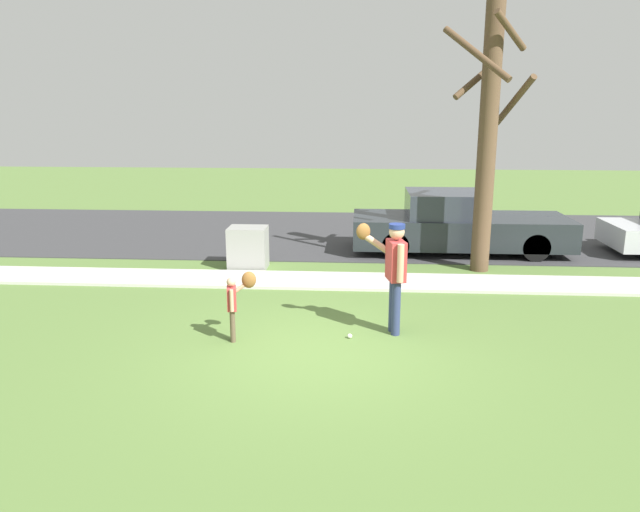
{
  "coord_description": "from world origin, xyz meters",
  "views": [
    {
      "loc": [
        0.57,
        -8.23,
        3.46
      ],
      "look_at": [
        -0.1,
        1.76,
        1.0
      ],
      "focal_mm": 33.85,
      "sensor_mm": 36.0,
      "label": 1
    }
  ],
  "objects_px": {
    "person_child": "(237,297)",
    "street_tree_near": "(488,134)",
    "person_adult": "(393,266)",
    "parked_pickup_dark": "(456,225)",
    "baseball": "(350,336)",
    "utility_cabinet": "(248,248)"
  },
  "relations": [
    {
      "from": "baseball",
      "to": "person_child",
      "type": "bearing_deg",
      "value": -174.57
    },
    {
      "from": "street_tree_near",
      "to": "person_adult",
      "type": "bearing_deg",
      "value": -118.23
    },
    {
      "from": "utility_cabinet",
      "to": "parked_pickup_dark",
      "type": "xyz_separation_m",
      "value": [
        4.82,
        1.87,
        0.21
      ]
    },
    {
      "from": "person_adult",
      "to": "street_tree_near",
      "type": "distance_m",
      "value": 4.84
    },
    {
      "from": "person_adult",
      "to": "baseball",
      "type": "height_order",
      "value": "person_adult"
    },
    {
      "from": "person_adult",
      "to": "parked_pickup_dark",
      "type": "distance_m",
      "value": 5.97
    },
    {
      "from": "person_adult",
      "to": "utility_cabinet",
      "type": "xyz_separation_m",
      "value": [
        -2.98,
        3.78,
        -0.63
      ]
    },
    {
      "from": "person_adult",
      "to": "street_tree_near",
      "type": "bearing_deg",
      "value": -129.78
    },
    {
      "from": "person_child",
      "to": "baseball",
      "type": "height_order",
      "value": "person_child"
    },
    {
      "from": "street_tree_near",
      "to": "parked_pickup_dark",
      "type": "xyz_separation_m",
      "value": [
        -0.27,
        1.72,
        -2.27
      ]
    },
    {
      "from": "person_adult",
      "to": "utility_cabinet",
      "type": "bearing_deg",
      "value": -63.36
    },
    {
      "from": "parked_pickup_dark",
      "to": "baseball",
      "type": "bearing_deg",
      "value": -112.78
    },
    {
      "from": "utility_cabinet",
      "to": "person_child",
      "type": "bearing_deg",
      "value": -81.78
    },
    {
      "from": "utility_cabinet",
      "to": "street_tree_near",
      "type": "relative_size",
      "value": 0.17
    },
    {
      "from": "person_child",
      "to": "baseball",
      "type": "relative_size",
      "value": 14.15
    },
    {
      "from": "person_child",
      "to": "street_tree_near",
      "type": "height_order",
      "value": "street_tree_near"
    },
    {
      "from": "person_child",
      "to": "street_tree_near",
      "type": "distance_m",
      "value": 6.67
    },
    {
      "from": "street_tree_near",
      "to": "person_child",
      "type": "bearing_deg",
      "value": -135.52
    },
    {
      "from": "utility_cabinet",
      "to": "street_tree_near",
      "type": "bearing_deg",
      "value": 1.74
    },
    {
      "from": "person_adult",
      "to": "utility_cabinet",
      "type": "height_order",
      "value": "person_adult"
    },
    {
      "from": "street_tree_near",
      "to": "parked_pickup_dark",
      "type": "relative_size",
      "value": 1.07
    },
    {
      "from": "person_adult",
      "to": "person_child",
      "type": "xyz_separation_m",
      "value": [
        -2.36,
        -0.46,
        -0.41
      ]
    }
  ]
}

